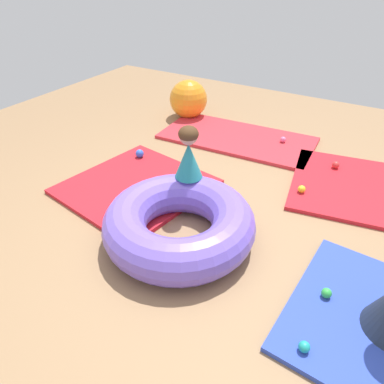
% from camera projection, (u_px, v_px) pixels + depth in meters
% --- Properties ---
extents(ground_plane, '(8.00, 8.00, 0.00)m').
position_uv_depth(ground_plane, '(196.00, 243.00, 2.92)').
color(ground_plane, '#93704C').
extents(gym_mat_front, '(1.91, 1.01, 0.04)m').
position_uv_depth(gym_mat_front, '(237.00, 138.00, 4.50)').
color(gym_mat_front, red).
rests_on(gym_mat_front, ground).
extents(gym_mat_far_right, '(1.39, 1.41, 0.04)m').
position_uv_depth(gym_mat_far_right, '(355.00, 187.00, 3.56)').
color(gym_mat_far_right, red).
rests_on(gym_mat_far_right, ground).
extents(gym_mat_center_rear, '(1.42, 1.45, 0.04)m').
position_uv_depth(gym_mat_center_rear, '(136.00, 187.00, 3.57)').
color(gym_mat_center_rear, red).
rests_on(gym_mat_center_rear, ground).
extents(inflatable_cushion, '(1.21, 1.21, 0.34)m').
position_uv_depth(inflatable_cushion, '(179.00, 223.00, 2.85)').
color(inflatable_cushion, '#7056D1').
rests_on(inflatable_cushion, ground).
extents(child_in_teal, '(0.28, 0.28, 0.47)m').
position_uv_depth(child_in_teal, '(189.00, 153.00, 2.99)').
color(child_in_teal, teal).
rests_on(child_in_teal, inflatable_cushion).
extents(play_ball_pink, '(0.07, 0.07, 0.07)m').
position_uv_depth(play_ball_pink, '(283.00, 140.00, 4.34)').
color(play_ball_pink, pink).
rests_on(play_ball_pink, gym_mat_front).
extents(play_ball_red, '(0.08, 0.08, 0.08)m').
position_uv_depth(play_ball_red, '(336.00, 165.00, 3.82)').
color(play_ball_red, red).
rests_on(play_ball_red, gym_mat_far_right).
extents(play_ball_teal, '(0.07, 0.07, 0.07)m').
position_uv_depth(play_ball_teal, '(304.00, 347.00, 2.07)').
color(play_ball_teal, teal).
rests_on(play_ball_teal, gym_mat_far_left).
extents(play_ball_green, '(0.07, 0.07, 0.07)m').
position_uv_depth(play_ball_green, '(327.00, 293.00, 2.39)').
color(play_ball_green, green).
rests_on(play_ball_green, gym_mat_far_left).
extents(play_ball_yellow, '(0.07, 0.07, 0.07)m').
position_uv_depth(play_ball_yellow, '(302.00, 189.00, 3.43)').
color(play_ball_yellow, yellow).
rests_on(play_ball_yellow, gym_mat_far_right).
extents(play_ball_blue, '(0.09, 0.09, 0.09)m').
position_uv_depth(play_ball_blue, '(140.00, 153.00, 4.02)').
color(play_ball_blue, blue).
rests_on(play_ball_blue, gym_mat_center_rear).
extents(exercise_ball_large, '(0.52, 0.52, 0.52)m').
position_uv_depth(exercise_ball_large, '(188.00, 99.00, 4.98)').
color(exercise_ball_large, orange).
rests_on(exercise_ball_large, ground).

